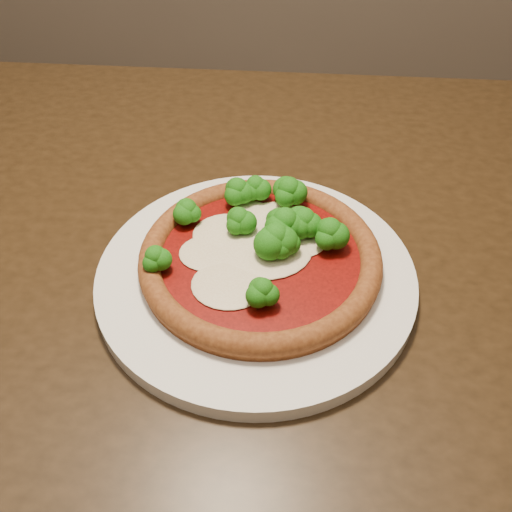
# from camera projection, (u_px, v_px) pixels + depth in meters

# --- Properties ---
(dining_table) EXTENTS (1.17, 0.90, 0.75)m
(dining_table) POSITION_uv_depth(u_px,v_px,m) (212.00, 285.00, 0.77)
(dining_table) COLOR black
(dining_table) RESTS_ON floor
(plate) EXTENTS (0.35, 0.35, 0.02)m
(plate) POSITION_uv_depth(u_px,v_px,m) (256.00, 276.00, 0.64)
(plate) COLOR silver
(plate) RESTS_ON dining_table
(pizza) EXTENTS (0.27, 0.27, 0.06)m
(pizza) POSITION_uv_depth(u_px,v_px,m) (262.00, 249.00, 0.63)
(pizza) COLOR brown
(pizza) RESTS_ON plate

